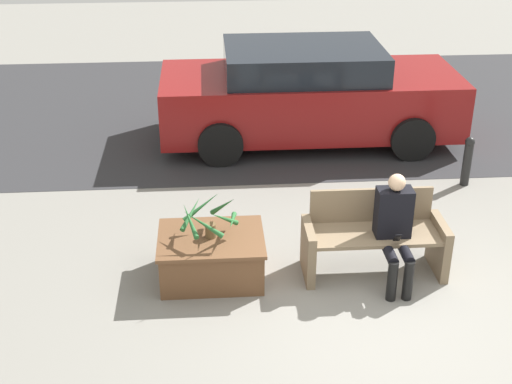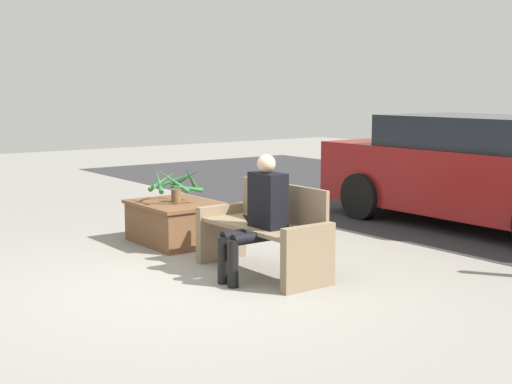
{
  "view_description": "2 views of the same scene",
  "coord_description": "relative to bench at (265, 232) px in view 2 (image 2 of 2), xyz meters",
  "views": [
    {
      "loc": [
        -1.75,
        -5.61,
        4.29
      ],
      "look_at": [
        -1.26,
        1.15,
        0.86
      ],
      "focal_mm": 50.0,
      "sensor_mm": 36.0,
      "label": 1
    },
    {
      "loc": [
        5.5,
        -3.32,
        1.81
      ],
      "look_at": [
        -0.49,
        1.11,
        0.74
      ],
      "focal_mm": 50.0,
      "sensor_mm": 36.0,
      "label": 2
    }
  ],
  "objects": [
    {
      "name": "person_seated",
      "position": [
        0.16,
        -0.2,
        0.25
      ],
      "size": [
        0.37,
        0.63,
        1.21
      ],
      "color": "black",
      "rests_on": "ground_plane"
    },
    {
      "name": "planter_box",
      "position": [
        -1.74,
        -0.0,
        -0.15
      ],
      "size": [
        1.12,
        0.88,
        0.49
      ],
      "color": "brown",
      "rests_on": "ground_plane"
    },
    {
      "name": "parked_car",
      "position": [
        -0.2,
        3.78,
        0.32
      ],
      "size": [
        4.48,
        1.98,
        1.47
      ],
      "color": "maroon",
      "rests_on": "ground_plane"
    },
    {
      "name": "ground_plane",
      "position": [
        0.02,
        -0.88,
        -0.42
      ],
      "size": [
        30.0,
        30.0,
        0.0
      ],
      "primitive_type": "plane",
      "color": "gray"
    },
    {
      "name": "potted_plant",
      "position": [
        -1.75,
        -0.01,
        0.3
      ],
      "size": [
        0.62,
        0.61,
        0.47
      ],
      "color": "brown",
      "rests_on": "planter_box"
    },
    {
      "name": "bench",
      "position": [
        0.0,
        0.0,
        0.0
      ],
      "size": [
        1.51,
        0.58,
        0.88
      ],
      "color": "#7A664C",
      "rests_on": "ground_plane"
    }
  ]
}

